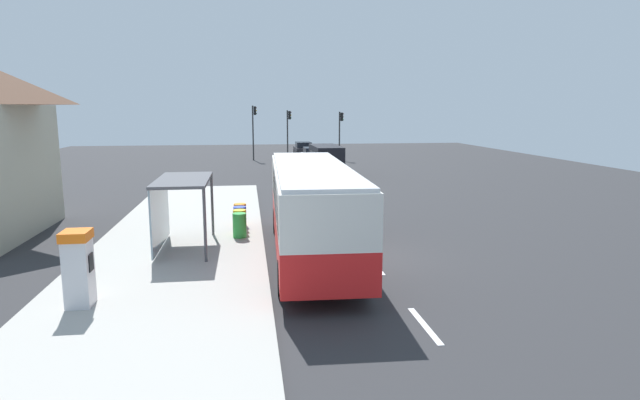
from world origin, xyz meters
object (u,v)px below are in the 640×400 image
recycling_bin_orange (240,215)px  bus (311,205)px  recycling_bin_yellow (240,222)px  recycling_bin_blue (240,218)px  white_van (326,158)px  recycling_bin_green (240,225)px  sedan_near (303,148)px  traffic_light_far_side (254,124)px  ticket_machine (78,268)px  traffic_light_median (288,127)px  sedan_far (313,155)px  traffic_light_near_side (340,128)px  bus_shelter (175,195)px

recycling_bin_orange → bus: bearing=-61.8°
recycling_bin_yellow → recycling_bin_blue: same height
white_van → recycling_bin_green: 21.23m
white_van → recycling_bin_orange: 19.24m
sedan_near → traffic_light_far_side: bearing=-140.1°
ticket_machine → recycling_bin_yellow: size_ratio=2.04×
sedan_near → recycling_bin_blue: (-6.50, -36.44, -0.14)m
white_van → traffic_light_median: traffic_light_median is taller
white_van → traffic_light_median: 14.15m
sedan_far → traffic_light_median: bearing=110.8°
recycling_bin_green → traffic_light_far_side: 33.47m
white_van → recycling_bin_blue: white_van is taller
recycling_bin_yellow → traffic_light_median: traffic_light_median is taller
bus → recycling_bin_yellow: size_ratio=11.67×
white_van → recycling_bin_yellow: bearing=-108.1°
ticket_machine → traffic_light_median: size_ratio=0.39×
recycling_bin_blue → traffic_light_near_side: size_ratio=0.20×
sedan_near → bus_shelter: bearing=-102.6°
recycling_bin_blue → traffic_light_median: size_ratio=0.19×
sedan_near → bus: bearing=-95.7°
recycling_bin_blue → traffic_light_median: bearing=82.0°
white_van → recycling_bin_orange: bearing=-109.4°
recycling_bin_green → traffic_light_far_side: bearing=88.1°
white_van → sedan_far: (0.10, 8.89, -0.55)m
recycling_bin_blue → recycling_bin_yellow: bearing=-90.0°
recycling_bin_yellow → sedan_near: bearing=80.1°
sedan_near → recycling_bin_green: bearing=-99.7°
sedan_near → traffic_light_near_side: traffic_light_near_side is taller
ticket_machine → traffic_light_far_side: (5.00, 40.08, 2.40)m
recycling_bin_orange → sedan_near: bearing=79.7°
bus → traffic_light_far_side: 35.94m
recycling_bin_green → traffic_light_median: traffic_light_median is taller
recycling_bin_orange → bus_shelter: bus_shelter is taller
bus → traffic_light_near_side: size_ratio=2.30×
white_van → traffic_light_near_side: (3.30, 12.30, 1.87)m
traffic_light_near_side → sedan_far: bearing=-133.2°
sedan_far → bus_shelter: 31.65m
bus → recycling_bin_green: size_ratio=11.67×
white_van → sedan_near: white_van is taller
sedan_far → recycling_bin_blue: bearing=-103.2°
sedan_far → traffic_light_median: (-1.90, 5.01, 2.51)m
sedan_far → recycling_bin_orange: size_ratio=4.67×
recycling_bin_orange → traffic_light_near_side: bearing=72.3°
traffic_light_median → traffic_light_near_side: bearing=-17.4°
traffic_light_far_side → ticket_machine: bearing=-97.1°
white_van → traffic_light_median: (-1.80, 13.90, 1.95)m
traffic_light_far_side → bus_shelter: bearing=-95.5°
white_van → bus: bearing=-99.7°
recycling_bin_yellow → bus_shelter: bearing=-138.0°
recycling_bin_blue → white_van: bearing=71.2°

